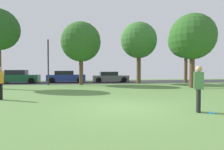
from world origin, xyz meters
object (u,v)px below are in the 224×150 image
(maple_tree_far, at_px, (81,42))
(person_catcher, at_px, (0,81))
(person_thrower, at_px, (199,87))
(parked_car_green, at_px, (19,77))
(birch_tree_lone, at_px, (186,40))
(parked_car_grey, at_px, (110,77))
(oak_tree_right, at_px, (139,41))
(frisbee_disc, at_px, (211,113))
(parked_car_blue, at_px, (66,77))
(maple_tree_near, at_px, (192,37))
(street_lamp_post, at_px, (48,62))

(maple_tree_far, relative_size, person_catcher, 3.75)
(person_catcher, bearing_deg, person_thrower, 0.00)
(maple_tree_far, xyz_separation_m, parked_car_green, (-7.02, 3.68, -3.65))
(birch_tree_lone, distance_m, parked_car_grey, 9.90)
(person_thrower, height_order, parked_car_grey, person_thrower)
(oak_tree_right, height_order, frisbee_disc, oak_tree_right)
(maple_tree_far, height_order, birch_tree_lone, birch_tree_lone)
(birch_tree_lone, height_order, parked_car_blue, birch_tree_lone)
(birch_tree_lone, distance_m, parked_car_green, 19.71)
(maple_tree_far, distance_m, person_catcher, 10.62)
(parked_car_blue, distance_m, parked_car_grey, 5.29)
(person_thrower, height_order, parked_car_blue, person_thrower)
(maple_tree_near, height_order, parked_car_green, maple_tree_near)
(person_thrower, bearing_deg, parked_car_green, -29.39)
(oak_tree_right, xyz_separation_m, frisbee_disc, (-1.94, -14.42, -4.74))
(maple_tree_near, xyz_separation_m, person_thrower, (-5.21, -8.63, -3.37))
(person_catcher, xyz_separation_m, parked_car_blue, (2.49, 13.07, -0.29))
(parked_car_grey, bearing_deg, birch_tree_lone, -18.38)
(maple_tree_near, bearing_deg, person_thrower, -121.14)
(maple_tree_far, bearing_deg, parked_car_grey, 45.08)
(person_catcher, bearing_deg, birch_tree_lone, 59.16)
(maple_tree_near, relative_size, birch_tree_lone, 0.89)
(parked_car_green, distance_m, parked_car_blue, 5.29)
(oak_tree_right, relative_size, parked_car_green, 1.54)
(person_catcher, bearing_deg, parked_car_blue, 107.06)
(maple_tree_far, height_order, frisbee_disc, maple_tree_far)
(birch_tree_lone, bearing_deg, parked_car_green, 171.23)
(maple_tree_far, height_order, person_catcher, maple_tree_far)
(maple_tree_near, distance_m, person_catcher, 14.52)
(person_thrower, relative_size, person_catcher, 0.99)
(maple_tree_far, relative_size, birch_tree_lone, 0.91)
(person_thrower, relative_size, parked_car_grey, 0.39)
(maple_tree_near, bearing_deg, maple_tree_far, 152.27)
(street_lamp_post, bearing_deg, person_thrower, -61.76)
(birch_tree_lone, xyz_separation_m, street_lamp_post, (-15.19, -0.80, -2.66))
(maple_tree_near, relative_size, street_lamp_post, 1.39)
(frisbee_disc, distance_m, parked_car_grey, 17.30)
(frisbee_disc, relative_size, parked_car_blue, 0.06)
(frisbee_disc, height_order, street_lamp_post, street_lamp_post)
(parked_car_blue, bearing_deg, maple_tree_near, -38.73)
(oak_tree_right, height_order, maple_tree_near, oak_tree_right)
(oak_tree_right, height_order, maple_tree_far, oak_tree_right)
(person_catcher, distance_m, parked_car_blue, 13.31)
(birch_tree_lone, xyz_separation_m, person_catcher, (-16.23, -9.87, -3.97))
(birch_tree_lone, bearing_deg, person_thrower, -119.27)
(person_thrower, height_order, street_lamp_post, street_lamp_post)
(parked_car_blue, bearing_deg, person_catcher, -100.79)
(frisbee_disc, xyz_separation_m, street_lamp_post, (-7.56, 13.66, 2.24))
(oak_tree_right, distance_m, birch_tree_lone, 5.70)
(maple_tree_far, xyz_separation_m, parked_car_grey, (3.54, 3.55, -3.73))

